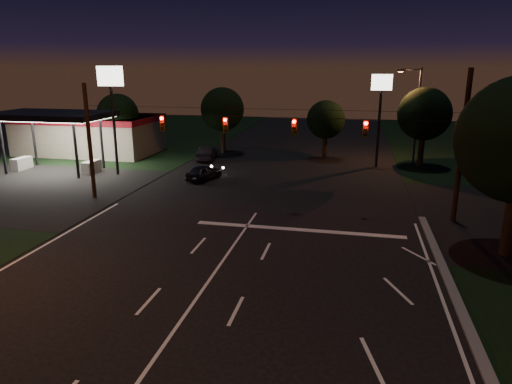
# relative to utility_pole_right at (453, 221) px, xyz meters

# --- Properties ---
(ground) EXTENTS (140.00, 140.00, 0.00)m
(ground) POSITION_rel_utility_pole_right_xyz_m (-12.00, -15.00, 0.00)
(ground) COLOR black
(ground) RESTS_ON ground
(cross_street_left) EXTENTS (20.00, 16.00, 0.02)m
(cross_street_left) POSITION_rel_utility_pole_right_xyz_m (-32.00, 1.00, 0.00)
(cross_street_left) COLOR black
(cross_street_left) RESTS_ON ground
(stop_bar) EXTENTS (12.00, 0.50, 0.01)m
(stop_bar) POSITION_rel_utility_pole_right_xyz_m (-9.00, -3.50, 0.01)
(stop_bar) COLOR silver
(stop_bar) RESTS_ON ground
(utility_pole_right) EXTENTS (0.30, 0.30, 9.00)m
(utility_pole_right) POSITION_rel_utility_pole_right_xyz_m (0.00, 0.00, 0.00)
(utility_pole_right) COLOR black
(utility_pole_right) RESTS_ON ground
(utility_pole_left) EXTENTS (0.28, 0.28, 8.00)m
(utility_pole_left) POSITION_rel_utility_pole_right_xyz_m (-24.00, 0.00, 0.00)
(utility_pole_left) COLOR black
(utility_pole_left) RESTS_ON ground
(signal_span) EXTENTS (24.00, 0.40, 1.56)m
(signal_span) POSITION_rel_utility_pole_right_xyz_m (-12.00, -0.04, 5.50)
(signal_span) COLOR black
(signal_span) RESTS_ON ground
(gas_station) EXTENTS (14.20, 16.10, 5.25)m
(gas_station) POSITION_rel_utility_pole_right_xyz_m (-33.86, 15.39, 2.38)
(gas_station) COLOR gray
(gas_station) RESTS_ON ground
(pole_sign_left_near) EXTENTS (2.20, 0.30, 9.10)m
(pole_sign_left_near) POSITION_rel_utility_pole_right_xyz_m (-26.00, 7.00, 6.98)
(pole_sign_left_near) COLOR black
(pole_sign_left_near) RESTS_ON ground
(pole_sign_right) EXTENTS (1.80, 0.30, 8.40)m
(pole_sign_right) POSITION_rel_utility_pole_right_xyz_m (-4.00, 15.00, 6.24)
(pole_sign_right) COLOR black
(pole_sign_right) RESTS_ON ground
(street_light_right_far) EXTENTS (2.20, 0.35, 9.00)m
(street_light_right_far) POSITION_rel_utility_pole_right_xyz_m (-0.76, 17.00, 5.24)
(street_light_right_far) COLOR black
(street_light_right_far) RESTS_ON ground
(tree_far_a) EXTENTS (4.20, 4.20, 6.42)m
(tree_far_a) POSITION_rel_utility_pole_right_xyz_m (-29.98, 15.12, 4.26)
(tree_far_a) COLOR black
(tree_far_a) RESTS_ON ground
(tree_far_b) EXTENTS (4.60, 4.60, 6.98)m
(tree_far_b) POSITION_rel_utility_pole_right_xyz_m (-19.98, 19.13, 4.61)
(tree_far_b) COLOR black
(tree_far_b) RESTS_ON ground
(tree_far_c) EXTENTS (3.80, 3.80, 5.86)m
(tree_far_c) POSITION_rel_utility_pole_right_xyz_m (-8.98, 18.10, 3.90)
(tree_far_c) COLOR black
(tree_far_c) RESTS_ON ground
(tree_far_d) EXTENTS (4.80, 4.80, 7.30)m
(tree_far_d) POSITION_rel_utility_pole_right_xyz_m (0.02, 16.13, 4.83)
(tree_far_d) COLOR black
(tree_far_d) RESTS_ON ground
(car_oncoming_a) EXTENTS (2.47, 3.98, 1.26)m
(car_oncoming_a) POSITION_rel_utility_pole_right_xyz_m (-18.10, 6.80, 0.63)
(car_oncoming_a) COLOR black
(car_oncoming_a) RESTS_ON ground
(car_oncoming_b) EXTENTS (2.09, 4.39, 1.39)m
(car_oncoming_b) POSITION_rel_utility_pole_right_xyz_m (-20.41, 14.67, 0.69)
(car_oncoming_b) COLOR black
(car_oncoming_b) RESTS_ON ground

